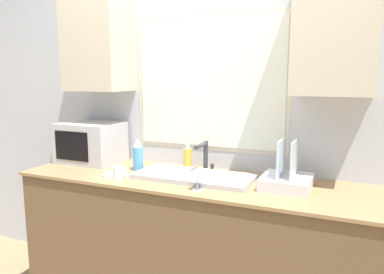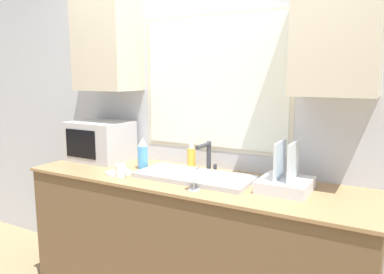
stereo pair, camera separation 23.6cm
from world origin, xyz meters
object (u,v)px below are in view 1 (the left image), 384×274
(faucet, at_px, (205,154))
(wine_glass, at_px, (198,173))
(mug_near_sink, at_px, (119,172))
(microwave, at_px, (91,142))
(dish_rack, at_px, (287,178))
(soap_bottle, at_px, (188,158))
(spray_bottle, at_px, (138,155))

(faucet, height_order, wine_glass, faucet)
(mug_near_sink, xyz_separation_m, wine_glass, (0.57, -0.02, 0.06))
(microwave, xyz_separation_m, dish_rack, (1.51, -0.08, -0.10))
(dish_rack, xyz_separation_m, soap_bottle, (-0.72, 0.16, 0.02))
(dish_rack, height_order, soap_bottle, dish_rack)
(mug_near_sink, relative_size, wine_glass, 0.74)
(mug_near_sink, bearing_deg, spray_bottle, 90.31)
(microwave, relative_size, soap_bottle, 2.42)
(dish_rack, height_order, mug_near_sink, dish_rack)
(spray_bottle, relative_size, mug_near_sink, 2.22)
(microwave, bearing_deg, faucet, 3.64)
(dish_rack, bearing_deg, soap_bottle, 167.51)
(dish_rack, distance_m, wine_glass, 0.54)
(faucet, distance_m, wine_glass, 0.41)
(soap_bottle, distance_m, wine_glass, 0.48)
(faucet, height_order, dish_rack, dish_rack)
(microwave, xyz_separation_m, mug_near_sink, (0.47, -0.32, -0.11))
(dish_rack, xyz_separation_m, mug_near_sink, (-1.04, -0.24, -0.02))
(microwave, height_order, mug_near_sink, microwave)
(dish_rack, relative_size, mug_near_sink, 3.02)
(mug_near_sink, bearing_deg, microwave, 146.20)
(soap_bottle, bearing_deg, mug_near_sink, -128.37)
(spray_bottle, distance_m, soap_bottle, 0.35)
(dish_rack, distance_m, mug_near_sink, 1.06)
(faucet, xyz_separation_m, microwave, (-0.92, -0.06, 0.02))
(faucet, relative_size, dish_rack, 0.70)
(faucet, relative_size, wine_glass, 1.57)
(microwave, bearing_deg, mug_near_sink, -33.80)
(dish_rack, height_order, wine_glass, dish_rack)
(microwave, bearing_deg, dish_rack, -2.99)
(mug_near_sink, height_order, wine_glass, wine_glass)
(faucet, xyz_separation_m, soap_bottle, (-0.14, 0.02, -0.05))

